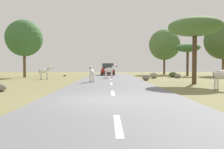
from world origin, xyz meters
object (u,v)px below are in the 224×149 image
tree_0 (24,38)px  tree_1 (188,48)px  tree_2 (195,27)px  zebra_2 (45,71)px  tree_3 (164,45)px  rock_2 (154,75)px  rock_0 (178,76)px  bush_1 (173,75)px  car_0 (108,70)px  zebra_1 (223,75)px  rock_1 (146,78)px  rock_3 (65,75)px  rock_4 (1,87)px  zebra_3 (109,70)px  zebra_0 (92,72)px  tree_5 (223,41)px

tree_0 → tree_1: tree_0 is taller
tree_2 → tree_0: bearing=148.0°
zebra_2 → tree_0: size_ratio=0.21×
tree_3 → rock_2: tree_3 is taller
tree_0 → rock_0: size_ratio=9.51×
tree_1 → rock_2: bearing=-133.5°
tree_0 → bush_1: (18.23, 0.61, -4.41)m
bush_1 → rock_2: (-2.95, -2.78, 0.02)m
car_0 → tree_2: (6.61, -16.84, 3.45)m
car_0 → rock_2: (5.19, -8.55, -0.52)m
tree_1 → tree_3: 5.98m
zebra_1 → rock_1: zebra_1 is taller
bush_1 → rock_3: size_ratio=2.26×
rock_3 → tree_3: bearing=23.6°
bush_1 → rock_1: bush_1 is taller
car_0 → rock_3: size_ratio=9.55×
car_0 → rock_4: size_ratio=7.35×
tree_1 → zebra_3: bearing=-148.0°
zebra_0 → zebra_1: (7.76, -6.25, 0.01)m
car_0 → bush_1: (8.14, -5.77, -0.54)m
zebra_3 → rock_2: size_ratio=1.70×
tree_3 → rock_4: (-14.96, -25.16, -4.69)m
tree_0 → zebra_2: bearing=-48.4°
tree_5 → rock_0: tree_5 is taller
car_0 → rock_4: (-5.69, -21.82, -0.63)m
tree_2 → rock_4: bearing=-158.0°
tree_0 → rock_2: (15.28, -2.17, -4.39)m
rock_1 → rock_3: 13.23m
tree_5 → rock_0: bearing=-142.2°
tree_1 → bush_1: 5.89m
zebra_1 → rock_3: zebra_1 is taller
zebra_3 → rock_3: 8.42m
tree_2 → tree_3: tree_3 is taller
zebra_2 → bush_1: 15.38m
tree_5 → rock_4: tree_5 is taller
zebra_0 → tree_3: size_ratio=0.20×
zebra_1 → rock_2: (-1.25, 13.01, -0.56)m
zebra_3 → zebra_0: bearing=7.0°
zebra_2 → tree_2: (13.13, -6.42, 3.45)m
tree_1 → tree_5: (5.41, 0.73, 1.15)m
tree_0 → rock_4: tree_0 is taller
tree_3 → tree_5: (7.33, -4.84, 0.14)m
tree_3 → rock_3: bearing=-156.4°
tree_1 → tree_5: tree_5 is taller
tree_2 → rock_0: tree_2 is taller
tree_0 → tree_1: size_ratio=1.52×
car_0 → rock_3: 6.73m
tree_0 → rock_1: (13.75, -6.11, -4.45)m
tree_1 → tree_5: bearing=7.7°
zebra_2 → tree_5: tree_5 is taller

